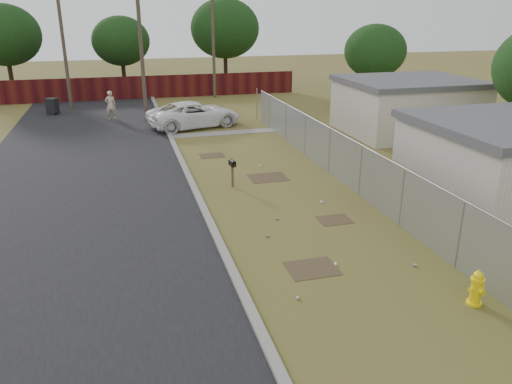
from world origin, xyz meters
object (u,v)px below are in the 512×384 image
object	(u,v)px
fire_hydrant	(477,288)
trash_bin	(52,106)
pedestrian	(111,105)
mailbox	(232,165)
pickup_truck	(194,114)

from	to	relation	value
fire_hydrant	trash_bin	size ratio (longest dim) A/B	0.86
pedestrian	trash_bin	bearing A→B (deg)	-34.64
mailbox	pedestrian	xyz separation A→B (m)	(-4.74, 14.91, 0.04)
pickup_truck	trash_bin	bearing A→B (deg)	38.91
fire_hydrant	pedestrian	bearing A→B (deg)	108.97
fire_hydrant	trash_bin	distance (m)	30.42
mailbox	pedestrian	distance (m)	15.65
mailbox	pickup_truck	bearing A→B (deg)	89.06
mailbox	pedestrian	size ratio (longest dim) A/B	0.61
pedestrian	trash_bin	xyz separation A→B (m)	(-3.89, 2.84, -0.37)
mailbox	trash_bin	xyz separation A→B (m)	(-8.62, 17.75, -0.34)
pickup_truck	trash_bin	world-z (taller)	pickup_truck
pickup_truck	pedestrian	size ratio (longest dim) A/B	3.00
fire_hydrant	mailbox	distance (m)	10.72
pickup_truck	pedestrian	bearing A→B (deg)	38.92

